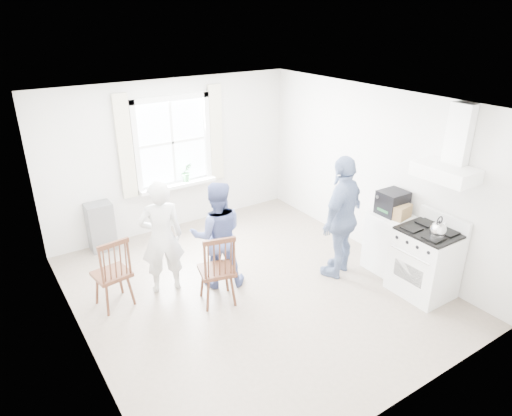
{
  "coord_description": "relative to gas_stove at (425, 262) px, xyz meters",
  "views": [
    {
      "loc": [
        -2.95,
        -4.56,
        3.63
      ],
      "look_at": [
        0.19,
        0.2,
        1.13
      ],
      "focal_mm": 32.0,
      "sensor_mm": 36.0,
      "label": 1
    }
  ],
  "objects": [
    {
      "name": "low_cabinet",
      "position": [
        0.07,
        0.7,
        -0.03
      ],
      "size": [
        0.5,
        0.55,
        0.9
      ],
      "primitive_type": "cube",
      "color": "white",
      "rests_on": "ground"
    },
    {
      "name": "gas_stove",
      "position": [
        0.0,
        0.0,
        0.0
      ],
      "size": [
        0.68,
        0.76,
        1.12
      ],
      "color": "silver",
      "rests_on": "ground"
    },
    {
      "name": "person_right",
      "position": [
        -0.6,
        1.02,
        0.43
      ],
      "size": [
        1.39,
        1.39,
        1.82
      ],
      "primitive_type": "imported",
      "rotation": [
        0.0,
        0.0,
        3.52
      ],
      "color": "navy",
      "rests_on": "ground"
    },
    {
      "name": "window_assembly",
      "position": [
        -1.91,
        3.8,
        0.98
      ],
      "size": [
        1.88,
        0.24,
        1.7
      ],
      "color": "white",
      "rests_on": "room_shell"
    },
    {
      "name": "windsor_chair_b",
      "position": [
        -2.48,
        1.26,
        0.15
      ],
      "size": [
        0.53,
        0.52,
        1.04
      ],
      "color": "#412114",
      "rests_on": "ground"
    },
    {
      "name": "cardboard_box",
      "position": [
        0.07,
        0.57,
        0.51
      ],
      "size": [
        0.34,
        0.27,
        0.2
      ],
      "primitive_type": "cube",
      "rotation": [
        0.0,
        0.0,
        0.18
      ],
      "color": "olive",
      "rests_on": "low_cabinet"
    },
    {
      "name": "shelf_unit",
      "position": [
        -3.31,
        3.68,
        -0.08
      ],
      "size": [
        0.4,
        0.3,
        0.8
      ],
      "primitive_type": "cube",
      "color": "slate",
      "rests_on": "ground"
    },
    {
      "name": "room_shell",
      "position": [
        -1.91,
        1.35,
        0.82
      ],
      "size": [
        4.62,
        5.12,
        2.64
      ],
      "color": "gray",
      "rests_on": "ground"
    },
    {
      "name": "range_hood",
      "position": [
        0.16,
        -0.0,
        1.42
      ],
      "size": [
        0.45,
        0.76,
        0.94
      ],
      "color": "white",
      "rests_on": "room_shell"
    },
    {
      "name": "windsor_chair_a",
      "position": [
        -3.62,
        1.95,
        0.14
      ],
      "size": [
        0.48,
        0.48,
        1.02
      ],
      "color": "#412114",
      "rests_on": "ground"
    },
    {
      "name": "person_mid",
      "position": [
        -2.23,
        1.75,
        0.29
      ],
      "size": [
        0.99,
        0.99,
        1.54
      ],
      "primitive_type": "imported",
      "rotation": [
        0.0,
        0.0,
        2.72
      ],
      "color": "#4E5A91",
      "rests_on": "ground"
    },
    {
      "name": "stereo_stack",
      "position": [
        0.09,
        0.73,
        0.59
      ],
      "size": [
        0.39,
        0.35,
        0.34
      ],
      "color": "black",
      "rests_on": "low_cabinet"
    },
    {
      "name": "person_left",
      "position": [
        -2.92,
        2.03,
        0.32
      ],
      "size": [
        0.71,
        0.71,
        1.62
      ],
      "primitive_type": "imported",
      "rotation": [
        0.0,
        0.0,
        2.91
      ],
      "color": "silver",
      "rests_on": "ground"
    },
    {
      "name": "kettle",
      "position": [
        -0.08,
        -0.16,
        0.56
      ],
      "size": [
        0.21,
        0.21,
        0.29
      ],
      "color": "silver",
      "rests_on": "gas_stove"
    },
    {
      "name": "potted_plant",
      "position": [
        -1.73,
        3.71,
        0.53
      ],
      "size": [
        0.22,
        0.22,
        0.33
      ],
      "primitive_type": "imported",
      "rotation": [
        0.0,
        0.0,
        -0.23
      ],
      "color": "#33733A",
      "rests_on": "window_assembly"
    }
  ]
}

